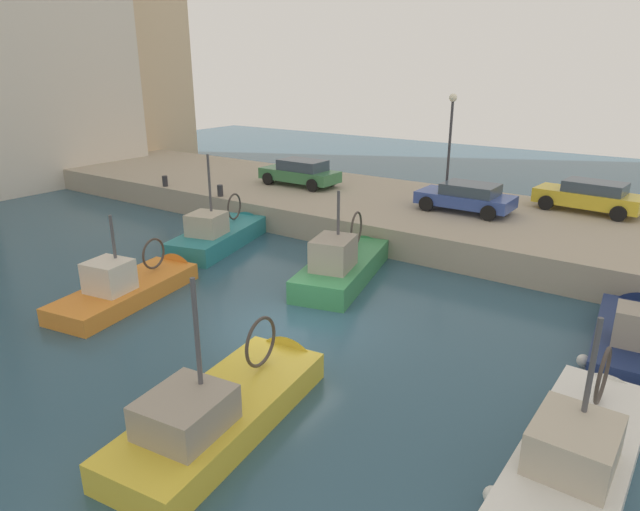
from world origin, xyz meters
TOP-DOWN VIEW (x-y plane):
  - water_surface at (0.00, 0.00)m, footprint 80.00×80.00m
  - quay_wall at (11.50, 0.00)m, footprint 9.00×56.00m
  - fishing_boat_orange at (-1.09, 5.67)m, footprint 6.15×2.74m
  - fishing_boat_white at (-1.47, -8.16)m, footprint 6.46×2.14m
  - fishing_boat_green at (4.39, 0.91)m, footprint 6.54×3.30m
  - fishing_boat_yellow at (-4.19, -1.66)m, footprint 6.49×2.68m
  - fishing_boat_teal at (4.62, 7.25)m, footprint 6.29×3.31m
  - fishing_boat_navy at (4.38, -8.46)m, footprint 5.71×2.49m
  - parked_car_blue at (11.37, -0.83)m, footprint 2.06×4.06m
  - parked_car_yellow at (14.35, -5.19)m, footprint 2.20×4.42m
  - parked_car_green at (11.58, 8.31)m, footprint 1.92×4.29m
  - mooring_bollard_south at (7.35, 10.00)m, footprint 0.28×0.28m
  - mooring_bollard_mid at (7.35, 14.00)m, footprint 0.28×0.28m
  - quay_streetlamp at (13.00, 0.78)m, footprint 0.36×0.36m
  - waterfront_building_west_mid at (15.31, 28.92)m, footprint 8.74×9.09m
  - waterfront_building_central at (8.10, 26.02)m, footprint 11.04×6.43m

SIDE VIEW (x-z plane):
  - water_surface at x=0.00m, z-range 0.00..0.00m
  - fishing_boat_navy at x=4.38m, z-range -1.96..2.17m
  - fishing_boat_yellow at x=-4.19m, z-range -2.13..2.37m
  - fishing_boat_teal at x=4.62m, z-range -2.28..2.53m
  - fishing_boat_orange at x=-1.09m, z-range -1.75..2.01m
  - fishing_boat_white at x=-1.47m, z-range -1.93..2.21m
  - fishing_boat_green at x=4.39m, z-range -1.94..2.26m
  - quay_wall at x=11.50m, z-range 0.00..1.20m
  - mooring_bollard_south at x=7.35m, z-range 1.20..1.75m
  - mooring_bollard_mid at x=7.35m, z-range 1.20..1.75m
  - parked_car_blue at x=11.37m, z-range 1.23..2.47m
  - parked_car_yellow at x=14.35m, z-range 1.23..2.57m
  - parked_car_green at x=11.58m, z-range 1.22..2.58m
  - quay_streetlamp at x=13.00m, z-range 2.04..6.87m
  - waterfront_building_central at x=8.10m, z-range 0.02..16.93m
  - waterfront_building_west_mid at x=15.31m, z-range 0.02..20.31m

